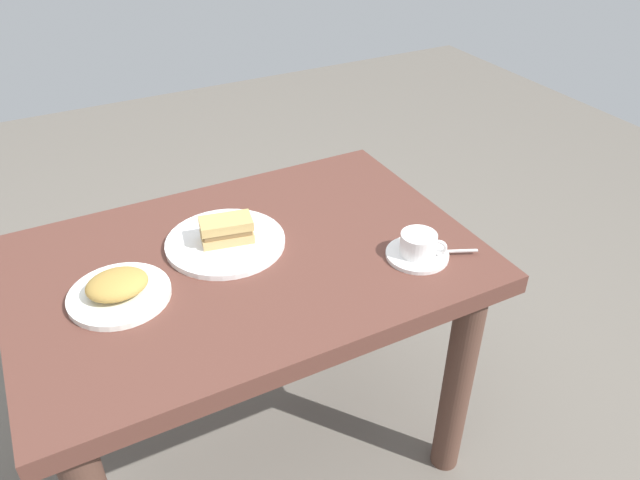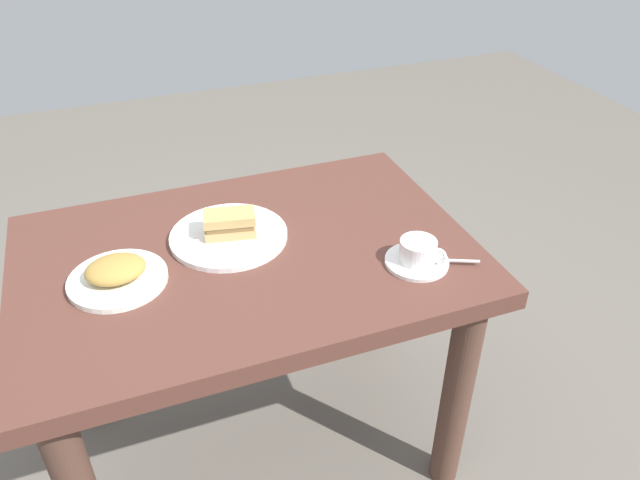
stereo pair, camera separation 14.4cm
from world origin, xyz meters
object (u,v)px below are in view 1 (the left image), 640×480
Objects in this scene: sandwich_front at (227,230)px; side_plate at (120,295)px; coffee_saucer at (417,255)px; coffee_cup at (419,243)px; dining_table at (250,299)px; spoon at (450,251)px; sandwich_plate at (225,242)px.

sandwich_front is 0.29m from side_plate.
coffee_saucer is 0.03m from coffee_cup.
dining_table is 11.40× the size of spoon.
sandwich_front is 1.42× the size of coffee_cup.
coffee_cup reaches higher than side_plate.
coffee_cup is 0.68m from side_plate.
side_plate is (-0.28, -0.08, -0.04)m from sandwich_front.
coffee_cup reaches higher than dining_table.
dining_table is at bearing -72.88° from sandwich_front.
side_plate is at bearing -177.14° from dining_table.
sandwich_plate is at bearing 146.26° from coffee_cup.
dining_table is 0.19m from sandwich_front.
sandwich_plate is at bearing 17.18° from side_plate.
spoon reaches higher than coffee_saucer.
sandwich_front is 0.53m from spoon.
sandwich_front reaches higher than coffee_saucer.
coffee_saucer is 1.57× the size of spoon.
side_plate is (-0.73, 0.20, -0.01)m from spoon.
dining_table is 11.43× the size of coffee_cup.
sandwich_front is 0.46m from coffee_saucer.
side_plate is (-0.66, 0.17, -0.03)m from coffee_cup.
coffee_cup is at bearing -43.68° from coffee_saucer.
sandwich_front is at bearing 146.33° from coffee_saucer.
coffee_cup reaches higher than sandwich_plate.
side_plate reaches higher than coffee_saucer.
sandwich_plate is 0.46m from coffee_cup.
spoon is at bearing -15.65° from side_plate.
sandwich_plate reaches higher than dining_table.
spoon is (0.45, -0.28, -0.03)m from sandwich_front.
spoon reaches higher than dining_table.
sandwich_front is at bearing 107.12° from dining_table.
coffee_saucer is at bearing -27.49° from dining_table.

